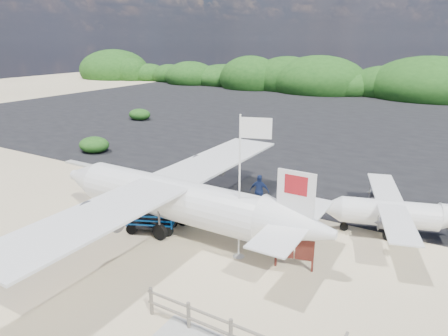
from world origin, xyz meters
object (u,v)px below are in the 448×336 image
(crew_c, at_px, (259,191))
(aircraft_small, at_px, (250,110))
(baggage_cart, at_px, (153,230))
(flagpole, at_px, (239,256))
(signboard, at_px, (293,269))
(crew_b, at_px, (195,193))
(crew_a, at_px, (165,195))

(crew_c, bearing_deg, aircraft_small, -74.68)
(baggage_cart, xyz_separation_m, flagpole, (4.64, 0.00, 0.00))
(crew_c, distance_m, aircraft_small, 30.71)
(signboard, xyz_separation_m, crew_b, (-6.71, 2.89, 0.87))
(baggage_cart, distance_m, crew_c, 6.06)
(crew_b, bearing_deg, signboard, 155.41)
(crew_a, distance_m, crew_c, 5.04)
(baggage_cart, xyz_separation_m, crew_c, (3.12, 5.12, 0.91))
(flagpole, height_order, signboard, flagpole)
(crew_a, distance_m, aircraft_small, 31.55)
(flagpole, xyz_separation_m, aircraft_small, (-15.96, 32.20, 0.00))
(baggage_cart, height_order, crew_b, crew_b)
(flagpole, xyz_separation_m, signboard, (2.33, 0.27, 0.00))
(flagpole, xyz_separation_m, crew_c, (-1.52, 5.11, 0.91))
(baggage_cart, distance_m, aircraft_small, 34.14)
(crew_b, xyz_separation_m, crew_c, (2.86, 1.95, 0.04))
(aircraft_small, bearing_deg, flagpole, 99.57)
(baggage_cart, height_order, crew_c, crew_c)
(baggage_cart, bearing_deg, aircraft_small, 85.88)
(baggage_cart, distance_m, crew_a, 2.72)
(crew_a, xyz_separation_m, aircraft_small, (-10.21, 29.84, -0.79))
(baggage_cart, xyz_separation_m, signboard, (6.97, 0.27, 0.00))
(baggage_cart, height_order, signboard, signboard)
(baggage_cart, bearing_deg, crew_a, 91.52)
(flagpole, xyz_separation_m, crew_b, (-4.38, 3.16, 0.87))
(crew_c, height_order, aircraft_small, crew_c)
(baggage_cart, height_order, aircraft_small, aircraft_small)
(crew_a, xyz_separation_m, crew_b, (1.37, 0.80, 0.08))
(baggage_cart, bearing_deg, flagpole, -23.43)
(signboard, xyz_separation_m, aircraft_small, (-18.29, 31.93, 0.00))
(baggage_cart, relative_size, flagpole, 0.40)
(crew_b, bearing_deg, flagpole, 142.91)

